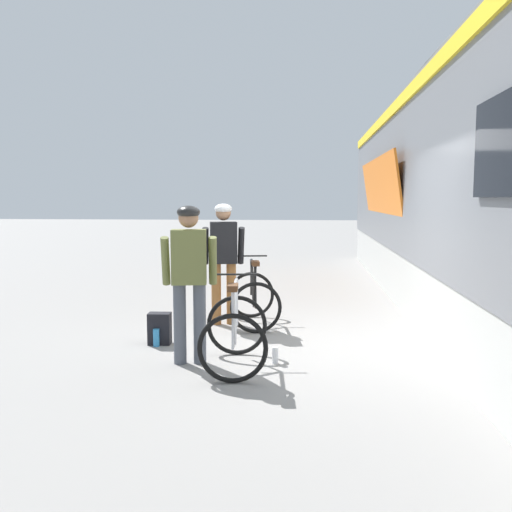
{
  "coord_description": "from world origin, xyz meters",
  "views": [
    {
      "loc": [
        -0.06,
        -6.87,
        1.84
      ],
      "look_at": [
        -0.76,
        0.73,
        1.05
      ],
      "focal_mm": 39.28,
      "sensor_mm": 36.0,
      "label": 1
    }
  ],
  "objects": [
    {
      "name": "ground_plane",
      "position": [
        0.0,
        0.0,
        0.0
      ],
      "size": [
        80.0,
        80.0,
        0.0
      ],
      "primitive_type": "plane",
      "color": "gray"
    },
    {
      "name": "cyclist_near_in_dark",
      "position": [
        -1.27,
        1.13,
        1.05
      ],
      "size": [
        0.65,
        0.39,
        1.76
      ],
      "color": "#935B2D",
      "rests_on": "ground"
    },
    {
      "name": "cyclist_far_in_olive",
      "position": [
        -1.35,
        -0.85,
        1.05
      ],
      "size": [
        0.64,
        0.37,
        1.76
      ],
      "color": "#4C515B",
      "rests_on": "ground"
    },
    {
      "name": "bicycle_near_black",
      "position": [
        -0.83,
        1.09,
        0.4
      ],
      "size": [
        0.88,
        1.17,
        0.99
      ],
      "color": "black",
      "rests_on": "ground"
    },
    {
      "name": "bicycle_far_silver",
      "position": [
        -0.83,
        -0.98,
        0.4
      ],
      "size": [
        0.8,
        1.13,
        0.99
      ],
      "color": "black",
      "rests_on": "ground"
    },
    {
      "name": "backpack_on_platform",
      "position": [
        -1.91,
        -0.08,
        0.2
      ],
      "size": [
        0.29,
        0.19,
        0.4
      ],
      "primitive_type": "cube",
      "rotation": [
        0.0,
        0.0,
        0.05
      ],
      "color": "black",
      "rests_on": "ground"
    },
    {
      "name": "water_bottle_near_the_bikes",
      "position": [
        -0.4,
        -0.78,
        0.09
      ],
      "size": [
        0.07,
        0.07,
        0.19
      ],
      "primitive_type": "cylinder",
      "color": "silver",
      "rests_on": "ground"
    },
    {
      "name": "water_bottle_by_the_backpack",
      "position": [
        -1.92,
        -0.19,
        0.11
      ],
      "size": [
        0.08,
        0.08,
        0.22
      ],
      "primitive_type": "cylinder",
      "color": "#338CCC",
      "rests_on": "ground"
    }
  ]
}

